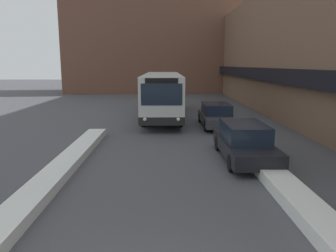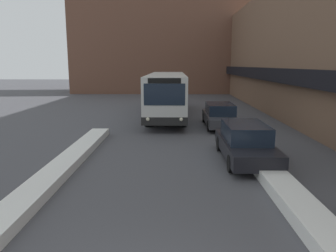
# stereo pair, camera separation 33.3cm
# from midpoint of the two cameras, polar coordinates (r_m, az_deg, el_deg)

# --- Properties ---
(building_row_right) EXTENTS (5.50, 60.00, 9.58)m
(building_row_right) POSITION_cam_midpoint_polar(r_m,az_deg,el_deg) (28.93, 19.60, 12.11)
(building_row_right) COLOR brown
(building_row_right) RESTS_ON ground_plane
(building_backdrop_far) EXTENTS (26.00, 8.00, 18.47)m
(building_backdrop_far) POSITION_cam_midpoint_polar(r_m,az_deg,el_deg) (46.16, -0.88, 17.50)
(building_backdrop_far) COLOR brown
(building_backdrop_far) RESTS_ON ground_plane
(snow_bank_left) EXTENTS (0.90, 14.41, 0.33)m
(snow_bank_left) POSITION_cam_midpoint_polar(r_m,az_deg,el_deg) (11.43, -20.19, -8.30)
(snow_bank_left) COLOR silver
(snow_bank_left) RESTS_ON ground_plane
(snow_bank_right) EXTENTS (0.90, 12.06, 0.37)m
(snow_bank_right) POSITION_cam_midpoint_polar(r_m,az_deg,el_deg) (11.62, 16.60, -7.66)
(snow_bank_right) COLOR silver
(snow_bank_right) RESTS_ON ground_plane
(city_bus) EXTENTS (2.55, 12.54, 3.08)m
(city_bus) POSITION_cam_midpoint_polar(r_m,az_deg,el_deg) (23.70, -1.39, 5.72)
(city_bus) COLOR silver
(city_bus) RESTS_ON ground_plane
(parked_car_front) EXTENTS (1.82, 4.75, 1.46)m
(parked_car_front) POSITION_cam_midpoint_polar(r_m,az_deg,el_deg) (13.31, 12.46, -2.68)
(parked_car_front) COLOR black
(parked_car_front) RESTS_ON ground_plane
(parked_car_middle) EXTENTS (1.82, 4.73, 1.41)m
(parked_car_middle) POSITION_cam_midpoint_polar(r_m,az_deg,el_deg) (20.24, 7.94, 1.93)
(parked_car_middle) COLOR #38383D
(parked_car_middle) RESTS_ON ground_plane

